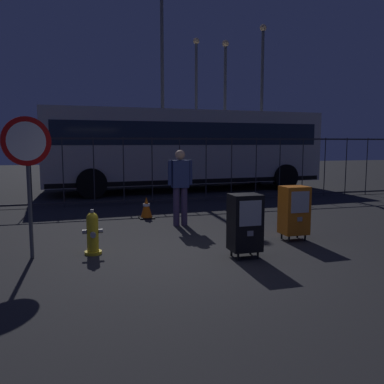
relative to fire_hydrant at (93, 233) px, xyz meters
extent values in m
plane|color=#262628|center=(1.57, -0.60, -0.35)|extent=(60.00, 60.00, 0.00)
cylinder|color=yellow|center=(0.00, 0.00, -0.33)|extent=(0.28, 0.28, 0.05)
cylinder|color=yellow|center=(0.00, 0.00, -0.03)|extent=(0.19, 0.19, 0.55)
sphere|color=yellow|center=(0.00, 0.00, 0.25)|extent=(0.19, 0.19, 0.19)
cylinder|color=gray|center=(0.00, 0.00, 0.37)|extent=(0.06, 0.06, 0.05)
cylinder|color=gray|center=(0.00, -0.13, 0.00)|extent=(0.09, 0.08, 0.09)
cylinder|color=gray|center=(-0.13, 0.00, 0.03)|extent=(0.07, 0.07, 0.07)
cylinder|color=gray|center=(0.13, 0.00, 0.03)|extent=(0.07, 0.07, 0.07)
cylinder|color=black|center=(3.52, -0.18, -0.29)|extent=(0.04, 0.04, 0.12)
cylinder|color=black|center=(3.86, -0.18, -0.29)|extent=(0.04, 0.04, 0.12)
cylinder|color=black|center=(3.52, 0.10, -0.29)|extent=(0.04, 0.04, 0.12)
cylinder|color=black|center=(3.86, 0.10, -0.29)|extent=(0.04, 0.04, 0.12)
cube|color=orange|center=(3.69, -0.04, 0.22)|extent=(0.48, 0.40, 0.90)
cube|color=#B2B7BF|center=(3.69, -0.24, 0.40)|extent=(0.36, 0.01, 0.40)
cube|color=gray|center=(3.69, -0.24, 0.08)|extent=(0.10, 0.02, 0.08)
cylinder|color=black|center=(2.16, -1.01, -0.29)|extent=(0.04, 0.04, 0.12)
cylinder|color=black|center=(2.49, -1.01, -0.29)|extent=(0.04, 0.04, 0.12)
cylinder|color=black|center=(2.16, -0.73, -0.29)|extent=(0.04, 0.04, 0.12)
cylinder|color=black|center=(2.49, -0.73, -0.29)|extent=(0.04, 0.04, 0.12)
cube|color=black|center=(2.32, -0.87, 0.22)|extent=(0.48, 0.40, 0.90)
cube|color=#B2B7BF|center=(2.32, -1.07, 0.40)|extent=(0.36, 0.01, 0.40)
cube|color=gray|center=(2.32, -1.08, 0.08)|extent=(0.10, 0.02, 0.08)
cylinder|color=#4C4F54|center=(-0.94, 0.05, 0.75)|extent=(0.06, 0.06, 2.20)
cylinder|color=red|center=(-0.94, 0.03, 1.50)|extent=(0.71, 0.31, 0.76)
cylinder|color=white|center=(-0.94, 0.01, 1.50)|extent=(0.56, 0.23, 0.60)
cylinder|color=#382D51|center=(1.88, 1.87, 0.07)|extent=(0.14, 0.14, 0.85)
cylinder|color=#382D51|center=(2.06, 1.87, 0.07)|extent=(0.14, 0.14, 0.85)
cube|color=navy|center=(1.97, 1.87, 0.80)|extent=(0.36, 0.20, 0.60)
sphere|color=tan|center=(1.97, 1.87, 1.21)|extent=(0.22, 0.22, 0.22)
cylinder|color=navy|center=(1.74, 1.87, 0.83)|extent=(0.09, 0.09, 0.55)
cylinder|color=navy|center=(2.20, 1.87, 0.83)|extent=(0.09, 0.09, 0.55)
cube|color=black|center=(1.40, 2.93, -0.34)|extent=(0.36, 0.36, 0.03)
cone|color=orange|center=(1.40, 2.93, -0.07)|extent=(0.28, 0.28, 0.50)
cylinder|color=white|center=(1.40, 2.93, -0.02)|extent=(0.17, 0.17, 0.06)
cube|color=#2D2D33|center=(1.57, 5.36, 1.60)|extent=(18.00, 0.04, 0.05)
cube|color=#2D2D33|center=(1.57, 5.36, -0.25)|extent=(18.00, 0.04, 0.05)
cylinder|color=#2D2D33|center=(-1.43, 5.36, 0.65)|extent=(0.03, 0.03, 2.00)
cylinder|color=#2D2D33|center=(-0.57, 5.36, 0.65)|extent=(0.03, 0.03, 2.00)
cylinder|color=#2D2D33|center=(0.29, 5.36, 0.65)|extent=(0.03, 0.03, 2.00)
cylinder|color=#2D2D33|center=(1.15, 5.36, 0.65)|extent=(0.03, 0.03, 2.00)
cylinder|color=#2D2D33|center=(2.00, 5.36, 0.65)|extent=(0.03, 0.03, 2.00)
cylinder|color=#2D2D33|center=(2.86, 5.36, 0.65)|extent=(0.03, 0.03, 2.00)
cylinder|color=#2D2D33|center=(3.72, 5.36, 0.65)|extent=(0.03, 0.03, 2.00)
cylinder|color=#2D2D33|center=(4.57, 5.36, 0.65)|extent=(0.03, 0.03, 2.00)
cylinder|color=#2D2D33|center=(5.43, 5.36, 0.65)|extent=(0.03, 0.03, 2.00)
cylinder|color=#2D2D33|center=(6.29, 5.36, 0.65)|extent=(0.03, 0.03, 2.00)
cylinder|color=#2D2D33|center=(7.15, 5.36, 0.65)|extent=(0.03, 0.03, 2.00)
cylinder|color=#2D2D33|center=(8.00, 5.36, 0.65)|extent=(0.03, 0.03, 2.00)
cylinder|color=#2D2D33|center=(8.86, 5.36, 0.65)|extent=(0.03, 0.03, 2.00)
cylinder|color=#2D2D33|center=(9.72, 5.36, 0.65)|extent=(0.03, 0.03, 2.00)
cube|color=beige|center=(3.86, 8.36, 1.32)|extent=(10.63, 3.12, 2.65)
cube|color=#1E2838|center=(3.86, 8.36, 1.80)|extent=(10.00, 3.10, 0.80)
cube|color=black|center=(3.86, 8.36, 0.10)|extent=(10.42, 3.11, 0.16)
cylinder|color=black|center=(7.61, 7.33, 0.15)|extent=(1.01, 0.34, 1.00)
cylinder|color=black|center=(7.46, 9.82, 0.15)|extent=(1.01, 0.34, 1.00)
cylinder|color=black|center=(0.27, 6.90, 0.15)|extent=(1.01, 0.34, 1.00)
cylinder|color=black|center=(0.12, 9.39, 0.15)|extent=(1.01, 0.34, 1.00)
cube|color=beige|center=(3.94, 12.04, 1.32)|extent=(10.59, 2.92, 2.65)
cube|color=#1E2838|center=(3.94, 12.04, 1.80)|extent=(9.96, 2.91, 0.80)
cube|color=black|center=(3.94, 12.04, 0.10)|extent=(10.38, 2.92, 0.16)
cylinder|color=black|center=(7.56, 10.64, 0.15)|extent=(1.01, 0.32, 1.00)
cylinder|color=black|center=(7.66, 13.14, 0.15)|extent=(1.01, 0.32, 1.00)
cylinder|color=black|center=(0.22, 10.94, 0.15)|extent=(1.01, 0.32, 1.00)
cylinder|color=black|center=(0.32, 13.44, 0.15)|extent=(1.01, 0.32, 1.00)
cylinder|color=#4C4F54|center=(3.43, 10.44, 3.88)|extent=(0.14, 0.14, 8.46)
cylinder|color=#4C4F54|center=(5.94, 13.81, 3.10)|extent=(0.14, 0.14, 6.89)
sphere|color=#FFD18C|center=(5.94, 13.81, 6.64)|extent=(0.32, 0.32, 0.32)
cylinder|color=#4C4F54|center=(8.42, 11.22, 3.18)|extent=(0.14, 0.14, 7.05)
sphere|color=#FFD18C|center=(8.42, 11.22, 6.80)|extent=(0.32, 0.32, 0.32)
cylinder|color=#4C4F54|center=(6.86, 12.02, 2.86)|extent=(0.14, 0.14, 6.42)
sphere|color=#FFD18C|center=(6.86, 12.02, 6.17)|extent=(0.32, 0.32, 0.32)
camera|label=1|loc=(-0.25, -6.71, 1.47)|focal=37.89mm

